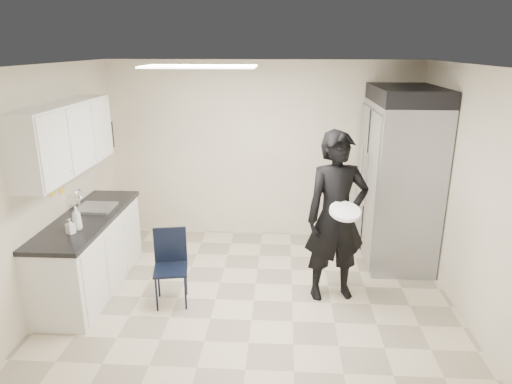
# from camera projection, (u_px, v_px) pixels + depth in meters

# --- Properties ---
(floor) EXTENTS (4.50, 4.50, 0.00)m
(floor) POSITION_uv_depth(u_px,v_px,m) (254.00, 300.00, 5.22)
(floor) COLOR #C3B499
(floor) RESTS_ON ground
(ceiling) EXTENTS (4.50, 4.50, 0.00)m
(ceiling) POSITION_uv_depth(u_px,v_px,m) (253.00, 65.00, 4.42)
(ceiling) COLOR silver
(ceiling) RESTS_ON back_wall
(back_wall) EXTENTS (4.50, 0.00, 4.50)m
(back_wall) POSITION_uv_depth(u_px,v_px,m) (263.00, 151.00, 6.72)
(back_wall) COLOR beige
(back_wall) RESTS_ON floor
(left_wall) EXTENTS (0.00, 4.00, 4.00)m
(left_wall) POSITION_uv_depth(u_px,v_px,m) (47.00, 189.00, 4.95)
(left_wall) COLOR beige
(left_wall) RESTS_ON floor
(right_wall) EXTENTS (0.00, 4.00, 4.00)m
(right_wall) POSITION_uv_depth(u_px,v_px,m) (471.00, 197.00, 4.69)
(right_wall) COLOR beige
(right_wall) RESTS_ON floor
(ceiling_panel) EXTENTS (1.20, 0.60, 0.02)m
(ceiling_panel) POSITION_uv_depth(u_px,v_px,m) (200.00, 66.00, 4.84)
(ceiling_panel) COLOR white
(ceiling_panel) RESTS_ON ceiling
(lower_counter) EXTENTS (0.60, 1.90, 0.86)m
(lower_counter) POSITION_uv_depth(u_px,v_px,m) (90.00, 254.00, 5.39)
(lower_counter) COLOR silver
(lower_counter) RESTS_ON floor
(countertop) EXTENTS (0.64, 1.95, 0.05)m
(countertop) POSITION_uv_depth(u_px,v_px,m) (86.00, 218.00, 5.25)
(countertop) COLOR black
(countertop) RESTS_ON lower_counter
(sink) EXTENTS (0.42, 0.40, 0.14)m
(sink) POSITION_uv_depth(u_px,v_px,m) (96.00, 212.00, 5.49)
(sink) COLOR gray
(sink) RESTS_ON countertop
(faucet) EXTENTS (0.02, 0.02, 0.24)m
(faucet) POSITION_uv_depth(u_px,v_px,m) (79.00, 200.00, 5.46)
(faucet) COLOR silver
(faucet) RESTS_ON countertop
(upper_cabinets) EXTENTS (0.35, 1.80, 0.75)m
(upper_cabinets) POSITION_uv_depth(u_px,v_px,m) (65.00, 138.00, 4.97)
(upper_cabinets) COLOR silver
(upper_cabinets) RESTS_ON left_wall
(towel_dispenser) EXTENTS (0.22, 0.30, 0.35)m
(towel_dispenser) POSITION_uv_depth(u_px,v_px,m) (102.00, 136.00, 6.13)
(towel_dispenser) COLOR black
(towel_dispenser) RESTS_ON left_wall
(notice_sticker_left) EXTENTS (0.00, 0.12, 0.07)m
(notice_sticker_left) POSITION_uv_depth(u_px,v_px,m) (53.00, 193.00, 5.07)
(notice_sticker_left) COLOR yellow
(notice_sticker_left) RESTS_ON left_wall
(notice_sticker_right) EXTENTS (0.00, 0.12, 0.07)m
(notice_sticker_right) POSITION_uv_depth(u_px,v_px,m) (62.00, 191.00, 5.27)
(notice_sticker_right) COLOR yellow
(notice_sticker_right) RESTS_ON left_wall
(commercial_fridge) EXTENTS (0.80, 1.35, 2.10)m
(commercial_fridge) POSITION_uv_depth(u_px,v_px,m) (398.00, 184.00, 6.00)
(commercial_fridge) COLOR gray
(commercial_fridge) RESTS_ON floor
(fridge_compressor) EXTENTS (0.80, 1.35, 0.20)m
(fridge_compressor) POSITION_uv_depth(u_px,v_px,m) (407.00, 95.00, 5.65)
(fridge_compressor) COLOR black
(fridge_compressor) RESTS_ON commercial_fridge
(folding_chair) EXTENTS (0.43, 0.43, 0.82)m
(folding_chair) POSITION_uv_depth(u_px,v_px,m) (171.00, 270.00, 5.05)
(folding_chair) COLOR black
(folding_chair) RESTS_ON floor
(man_tuxedo) EXTENTS (0.80, 0.62, 1.94)m
(man_tuxedo) POSITION_uv_depth(u_px,v_px,m) (336.00, 217.00, 5.05)
(man_tuxedo) COLOR black
(man_tuxedo) RESTS_ON floor
(bucket_lid) EXTENTS (0.39, 0.39, 0.04)m
(bucket_lid) POSITION_uv_depth(u_px,v_px,m) (345.00, 211.00, 4.76)
(bucket_lid) COLOR white
(bucket_lid) RESTS_ON man_tuxedo
(soap_bottle_a) EXTENTS (0.13, 0.13, 0.26)m
(soap_bottle_a) POSITION_uv_depth(u_px,v_px,m) (77.00, 218.00, 4.83)
(soap_bottle_a) COLOR white
(soap_bottle_a) RESTS_ON countertop
(soap_bottle_b) EXTENTS (0.10, 0.10, 0.16)m
(soap_bottle_b) POSITION_uv_depth(u_px,v_px,m) (70.00, 226.00, 4.74)
(soap_bottle_b) COLOR silver
(soap_bottle_b) RESTS_ON countertop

